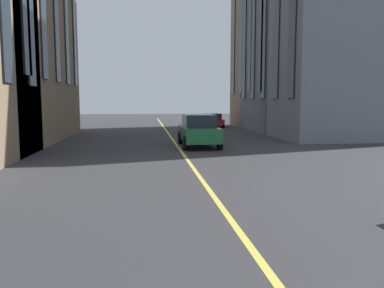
# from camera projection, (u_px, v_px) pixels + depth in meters

# --- Properties ---
(lane_centre_line) EXTENTS (80.00, 0.16, 0.01)m
(lane_centre_line) POSITION_uv_depth(u_px,v_px,m) (184.00, 155.00, 18.98)
(lane_centre_line) COLOR #D8C64C
(lane_centre_line) RESTS_ON ground_plane
(car_green_trailing) EXTENTS (4.70, 2.14, 1.88)m
(car_green_trailing) POSITION_uv_depth(u_px,v_px,m) (199.00, 130.00, 22.48)
(car_green_trailing) COLOR #1E6038
(car_green_trailing) RESTS_ON ground_plane
(car_red_mid) EXTENTS (3.90, 1.89, 1.40)m
(car_red_mid) POSITION_uv_depth(u_px,v_px,m) (212.00, 120.00, 39.03)
(car_red_mid) COLOR #B21E1E
(car_red_mid) RESTS_ON ground_plane
(building_right_near) EXTENTS (15.00, 10.38, 20.35)m
(building_right_near) POSITION_uv_depth(u_px,v_px,m) (328.00, 6.00, 30.56)
(building_right_near) COLOR slate
(building_right_near) RESTS_ON ground_plane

